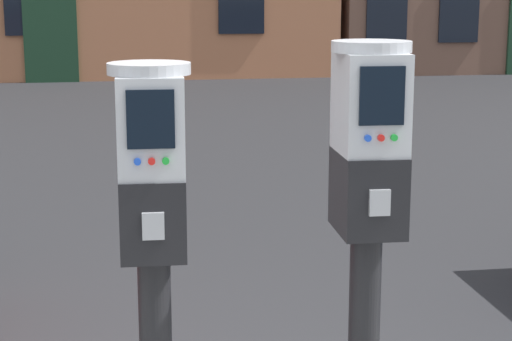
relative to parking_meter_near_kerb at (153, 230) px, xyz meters
name	(u,v)px	position (x,y,z in m)	size (l,w,h in m)	color
parking_meter_near_kerb	(153,230)	(0.00, 0.00, 0.00)	(0.22, 0.26, 1.44)	black
parking_meter_twin_adjacent	(367,209)	(0.59, 0.00, 0.03)	(0.22, 0.26, 1.49)	black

